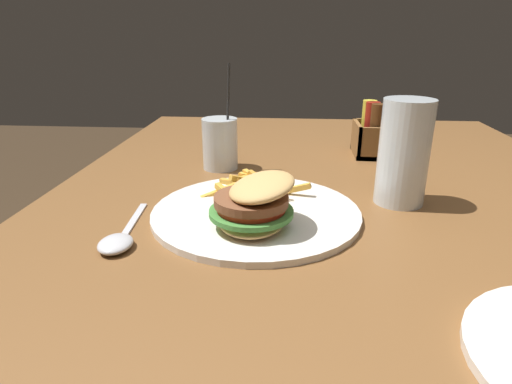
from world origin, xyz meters
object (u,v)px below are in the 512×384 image
at_px(juice_glass, 220,146).
at_px(condiment_caddy, 372,135).
at_px(beer_glass, 403,157).
at_px(spoon, 117,241).
at_px(meal_plate_near, 255,207).

distance_m(juice_glass, condiment_caddy, 0.35).
bearing_deg(juice_glass, beer_glass, 63.31).
bearing_deg(condiment_caddy, spoon, -40.54).
bearing_deg(meal_plate_near, beer_glass, 112.08).
distance_m(spoon, condiment_caddy, 0.62).
xyz_separation_m(meal_plate_near, condiment_caddy, (-0.38, 0.23, 0.02)).
relative_size(spoon, condiment_caddy, 1.49).
height_order(meal_plate_near, condiment_caddy, condiment_caddy).
distance_m(beer_glass, juice_glass, 0.36).
height_order(meal_plate_near, spoon, meal_plate_near).
height_order(beer_glass, condiment_caddy, beer_glass).
bearing_deg(meal_plate_near, juice_glass, -160.12).
distance_m(meal_plate_near, condiment_caddy, 0.45).
xyz_separation_m(juice_glass, condiment_caddy, (-0.13, 0.32, -0.00)).
height_order(meal_plate_near, juice_glass, juice_glass).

